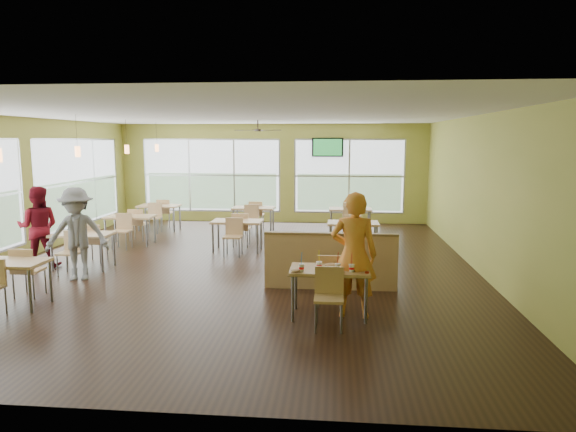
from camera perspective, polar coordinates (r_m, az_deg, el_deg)
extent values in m
plane|color=black|center=(11.16, -5.57, -5.52)|extent=(12.00, 12.00, 0.00)
plane|color=white|center=(10.84, -5.82, 11.12)|extent=(12.00, 12.00, 0.00)
cube|color=#AFA947|center=(16.79, -1.78, 4.75)|extent=(10.00, 0.04, 3.20)
cube|color=#AFA947|center=(5.19, -18.43, -4.12)|extent=(10.00, 0.04, 3.20)
cube|color=#AFA947|center=(12.81, -28.24, 2.58)|extent=(0.04, 12.00, 3.20)
cube|color=#AFA947|center=(11.08, 20.64, 2.28)|extent=(0.04, 12.00, 3.20)
cube|color=white|center=(15.39, -22.01, 3.52)|extent=(0.02, 4.50, 2.35)
cube|color=white|center=(17.14, -8.46, 4.49)|extent=(4.50, 0.02, 2.35)
cube|color=white|center=(16.65, 6.81, 4.40)|extent=(3.50, 0.02, 2.35)
cube|color=#B7BABC|center=(13.38, -26.58, -2.51)|extent=(0.04, 9.40, 0.05)
cube|color=#B7BABC|center=(16.86, -0.93, 0.50)|extent=(8.00, 0.04, 0.05)
cube|color=tan|center=(7.88, 4.65, -5.98)|extent=(1.20, 0.70, 0.04)
cube|color=brown|center=(7.88, 4.65, -6.15)|extent=(1.22, 0.71, 0.01)
cylinder|color=slate|center=(7.72, 0.53, -9.13)|extent=(0.05, 0.05, 0.71)
cylinder|color=slate|center=(7.71, 8.65, -9.26)|extent=(0.05, 0.05, 0.71)
cylinder|color=slate|center=(8.28, 0.87, -7.92)|extent=(0.05, 0.05, 0.71)
cylinder|color=slate|center=(8.27, 8.42, -8.04)|extent=(0.05, 0.05, 0.71)
cube|color=tan|center=(8.48, 4.67, -6.88)|extent=(0.42, 0.42, 0.04)
cube|color=tan|center=(8.61, 4.71, -5.14)|extent=(0.42, 0.04, 0.40)
cube|color=tan|center=(7.42, 4.57, -9.13)|extent=(0.42, 0.42, 0.04)
cube|color=tan|center=(7.18, 4.56, -7.91)|extent=(0.42, 0.04, 0.40)
cube|color=tan|center=(9.34, 4.75, -5.13)|extent=(2.40, 0.12, 1.00)
cube|color=brown|center=(9.23, 4.79, -1.99)|extent=(2.40, 0.14, 0.04)
cube|color=tan|center=(9.48, -28.74, -4.53)|extent=(1.20, 0.70, 0.04)
cube|color=brown|center=(9.48, -28.73, -4.68)|extent=(1.22, 0.71, 0.01)
cylinder|color=slate|center=(9.04, -26.73, -7.43)|extent=(0.05, 0.05, 0.71)
cylinder|color=slate|center=(9.52, -24.88, -6.54)|extent=(0.05, 0.05, 0.71)
cube|color=tan|center=(9.99, -26.86, -5.43)|extent=(0.42, 0.42, 0.04)
cube|color=tan|center=(10.10, -26.37, -3.97)|extent=(0.42, 0.04, 0.40)
cube|color=tan|center=(11.59, -21.85, -1.89)|extent=(1.20, 0.70, 0.04)
cube|color=brown|center=(11.59, -21.85, -2.01)|extent=(1.22, 0.71, 0.01)
cylinder|color=slate|center=(11.66, -24.77, -3.87)|extent=(0.05, 0.05, 0.71)
cylinder|color=slate|center=(11.16, -19.95, -4.12)|extent=(0.05, 0.05, 0.71)
cylinder|color=slate|center=(12.16, -23.41, -3.31)|extent=(0.05, 0.05, 0.71)
cylinder|color=slate|center=(11.68, -18.74, -3.52)|extent=(0.05, 0.05, 0.71)
cube|color=tan|center=(12.12, -20.60, -2.73)|extent=(0.42, 0.42, 0.04)
cube|color=tan|center=(12.25, -20.27, -1.55)|extent=(0.42, 0.04, 0.40)
cube|color=tan|center=(11.16, -23.06, -3.80)|extent=(0.42, 0.42, 0.04)
cube|color=tan|center=(10.96, -23.59, -2.88)|extent=(0.42, 0.04, 0.40)
cube|color=tan|center=(13.82, -17.16, -0.06)|extent=(1.20, 0.70, 0.04)
cube|color=brown|center=(13.83, -17.15, -0.16)|extent=(1.22, 0.71, 0.01)
cylinder|color=slate|center=(13.84, -19.61, -1.74)|extent=(0.05, 0.05, 0.71)
cylinder|color=slate|center=(13.42, -15.42, -1.86)|extent=(0.05, 0.05, 0.71)
cylinder|color=slate|center=(14.36, -18.64, -1.34)|extent=(0.05, 0.05, 0.71)
cylinder|color=slate|center=(13.95, -14.59, -1.44)|extent=(0.05, 0.05, 0.71)
cube|color=tan|center=(14.37, -16.28, -0.84)|extent=(0.42, 0.42, 0.04)
cube|color=tan|center=(14.51, -16.04, 0.14)|extent=(0.42, 0.04, 0.40)
cube|color=tan|center=(13.37, -18.00, -1.59)|extent=(0.42, 0.42, 0.04)
cube|color=tan|center=(13.16, -18.37, -0.79)|extent=(0.42, 0.04, 0.40)
cube|color=tan|center=(15.86, -14.14, 1.12)|extent=(1.20, 0.70, 0.04)
cube|color=brown|center=(15.86, -14.14, 1.03)|extent=(1.22, 0.71, 0.01)
cylinder|color=slate|center=(15.83, -16.28, -0.35)|extent=(0.05, 0.05, 0.71)
cylinder|color=slate|center=(15.47, -12.56, -0.41)|extent=(0.05, 0.05, 0.71)
cylinder|color=slate|center=(16.36, -15.54, -0.04)|extent=(0.05, 0.05, 0.71)
cylinder|color=slate|center=(16.01, -11.92, -0.09)|extent=(0.05, 0.05, 0.71)
cube|color=tan|center=(16.41, -13.47, 0.39)|extent=(0.42, 0.42, 0.04)
cube|color=tan|center=(16.56, -13.28, 1.24)|extent=(0.42, 0.04, 0.40)
cube|color=tan|center=(15.38, -14.78, -0.18)|extent=(0.42, 0.42, 0.04)
cube|color=tan|center=(15.18, -15.05, 0.53)|extent=(0.42, 0.04, 0.40)
cube|color=tan|center=(12.51, -5.67, -0.58)|extent=(1.20, 0.70, 0.04)
cube|color=brown|center=(12.52, -5.67, -0.70)|extent=(1.22, 0.71, 0.01)
cylinder|color=slate|center=(12.41, -8.35, -2.46)|extent=(0.05, 0.05, 0.71)
cylinder|color=slate|center=(12.20, -3.41, -2.58)|extent=(0.05, 0.05, 0.71)
cylinder|color=slate|center=(12.97, -7.75, -1.98)|extent=(0.05, 0.05, 0.71)
cylinder|color=slate|center=(12.77, -3.02, -2.08)|extent=(0.05, 0.05, 0.71)
cube|color=tan|center=(13.09, -5.20, -1.42)|extent=(0.42, 0.42, 0.04)
cube|color=tan|center=(13.24, -5.06, -0.34)|extent=(0.42, 0.04, 0.40)
cube|color=tan|center=(12.03, -6.15, -2.31)|extent=(0.42, 0.42, 0.04)
cube|color=tan|center=(11.81, -6.35, -1.43)|extent=(0.42, 0.04, 0.40)
cube|color=tan|center=(14.95, -3.85, 0.92)|extent=(1.20, 0.70, 0.04)
cube|color=brown|center=(14.95, -3.85, 0.82)|extent=(1.22, 0.71, 0.01)
cylinder|color=slate|center=(14.82, -6.08, -0.64)|extent=(0.05, 0.05, 0.71)
cylinder|color=slate|center=(14.64, -1.93, -0.71)|extent=(0.05, 0.05, 0.71)
cylinder|color=slate|center=(15.38, -5.65, -0.30)|extent=(0.05, 0.05, 0.71)
cylinder|color=slate|center=(15.21, -1.66, -0.36)|extent=(0.05, 0.05, 0.71)
cube|color=tan|center=(15.52, -3.52, 0.16)|extent=(0.42, 0.42, 0.04)
cube|color=tan|center=(15.68, -3.42, 1.06)|extent=(0.42, 0.04, 0.40)
cube|color=tan|center=(14.45, -4.19, -0.47)|extent=(0.42, 0.42, 0.04)
cube|color=tan|center=(14.23, -4.32, 0.29)|extent=(0.42, 0.04, 0.40)
cube|color=tan|center=(12.29, 7.25, -0.77)|extent=(1.20, 0.70, 0.04)
cube|color=brown|center=(12.30, 7.25, -0.89)|extent=(1.22, 0.71, 0.01)
cylinder|color=slate|center=(12.07, 4.69, -2.72)|extent=(0.05, 0.05, 0.71)
cylinder|color=slate|center=(12.10, 9.82, -2.78)|extent=(0.05, 0.05, 0.71)
cylinder|color=slate|center=(12.64, 4.73, -2.21)|extent=(0.05, 0.05, 0.71)
cylinder|color=slate|center=(12.67, 9.62, -2.27)|extent=(0.05, 0.05, 0.71)
cube|color=tan|center=(12.88, 7.15, -1.61)|extent=(0.42, 0.42, 0.04)
cube|color=tan|center=(13.03, 7.14, -0.51)|extent=(0.42, 0.04, 0.40)
cube|color=tan|center=(11.80, 7.31, -2.54)|extent=(0.42, 0.42, 0.04)
cube|color=tan|center=(11.57, 7.36, -1.65)|extent=(0.42, 0.04, 0.40)
cube|color=tan|center=(14.76, 6.94, 0.78)|extent=(1.20, 0.70, 0.04)
cube|color=brown|center=(14.77, 6.94, 0.69)|extent=(1.22, 0.71, 0.01)
cylinder|color=slate|center=(14.53, 4.81, -0.81)|extent=(0.05, 0.05, 0.71)
cylinder|color=slate|center=(14.56, 9.07, -0.86)|extent=(0.05, 0.05, 0.71)
cylinder|color=slate|center=(15.10, 4.84, -0.45)|extent=(0.05, 0.05, 0.71)
cylinder|color=slate|center=(15.13, 8.93, -0.51)|extent=(0.05, 0.05, 0.71)
cube|color=tan|center=(15.35, 6.87, 0.02)|extent=(0.42, 0.42, 0.04)
cube|color=tan|center=(15.50, 6.86, 0.93)|extent=(0.42, 0.04, 0.40)
cube|color=tan|center=(14.26, 6.98, -0.63)|extent=(0.42, 0.42, 0.04)
cube|color=tan|center=(14.04, 7.02, 0.14)|extent=(0.42, 0.04, 0.40)
cylinder|color=#2D2119|center=(11.42, -22.45, 8.64)|extent=(0.01, 0.01, 0.70)
cylinder|color=#F08D49|center=(11.42, -22.33, 6.64)|extent=(0.11, 0.11, 0.22)
cylinder|color=#2D2119|center=(13.68, -17.55, 8.75)|extent=(0.01, 0.01, 0.70)
cylinder|color=#F08D49|center=(13.69, -17.47, 7.08)|extent=(0.11, 0.11, 0.22)
cylinder|color=#2D2119|center=(15.74, -14.42, 8.79)|extent=(0.01, 0.01, 0.70)
cylinder|color=#F08D49|center=(15.74, -14.37, 7.34)|extent=(0.11, 0.11, 0.22)
cylinder|color=#2D2119|center=(13.79, -3.37, 10.08)|extent=(0.03, 0.03, 0.24)
cylinder|color=#2D2119|center=(13.79, -3.37, 9.50)|extent=(0.16, 0.16, 0.06)
cube|color=#2D2119|center=(13.74, -1.90, 9.51)|extent=(0.55, 0.10, 0.01)
cube|color=#2D2119|center=(14.13, -3.15, 9.47)|extent=(0.10, 0.55, 0.01)
cube|color=#2D2119|center=(13.84, -4.82, 9.48)|extent=(0.55, 0.10, 0.01)
cube|color=#2D2119|center=(13.44, -3.60, 9.52)|extent=(0.10, 0.55, 0.01)
cube|color=black|center=(16.53, 4.42, 7.62)|extent=(1.00, 0.06, 0.60)
cube|color=#25883D|center=(16.50, 4.42, 7.62)|extent=(0.90, 0.01, 0.52)
imported|color=#F7571B|center=(7.85, 7.33, -4.31)|extent=(0.74, 0.52, 1.93)
imported|color=#5C0B14|center=(12.04, -26.00, -1.11)|extent=(1.00, 0.88, 1.73)
imported|color=slate|center=(10.66, -22.40, -1.85)|extent=(1.30, 0.95, 1.80)
cone|color=white|center=(7.64, 1.51, -5.80)|extent=(0.09, 0.09, 0.11)
cylinder|color=red|center=(7.64, 1.51, -5.79)|extent=(0.08, 0.08, 0.03)
cylinder|color=white|center=(7.63, 1.51, -5.35)|extent=(0.09, 0.09, 0.01)
cylinder|color=blue|center=(7.61, 1.51, -4.63)|extent=(0.03, 0.05, 0.21)
cone|color=white|center=(7.78, 3.47, -5.55)|extent=(0.09, 0.09, 0.12)
cylinder|color=red|center=(7.78, 3.47, -5.54)|extent=(0.08, 0.08, 0.03)
cylinder|color=white|center=(7.77, 3.47, -5.10)|extent=(0.09, 0.09, 0.01)
cylinder|color=#FFEB0A|center=(7.74, 3.48, -4.38)|extent=(0.02, 0.05, 0.21)
cone|color=white|center=(7.70, 5.54, -5.74)|extent=(0.08, 0.08, 0.11)
cylinder|color=red|center=(7.70, 5.54, -5.73)|extent=(0.08, 0.08, 0.03)
cylinder|color=white|center=(7.68, 5.55, -5.29)|extent=(0.09, 0.09, 0.01)
cylinder|color=red|center=(7.66, 5.56, -4.58)|extent=(0.03, 0.05, 0.21)
cone|color=white|center=(7.68, 7.08, -5.80)|extent=(0.08, 0.08, 0.11)
cylinder|color=red|center=(7.68, 7.08, -5.78)|extent=(0.08, 0.08, 0.03)
cylinder|color=white|center=(7.67, 7.09, -5.35)|extent=(0.09, 0.09, 0.01)
cylinder|color=red|center=(7.65, 7.10, -4.64)|extent=(0.01, 0.05, 0.20)
cylinder|color=black|center=(8.00, 7.85, -5.61)|extent=(0.18, 0.18, 0.01)
torus|color=black|center=(7.99, 7.85, -5.39)|extent=(0.22, 0.22, 0.02)
cone|color=tan|center=(8.00, 7.85, -5.46)|extent=(0.21, 0.21, 0.04)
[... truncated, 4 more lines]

